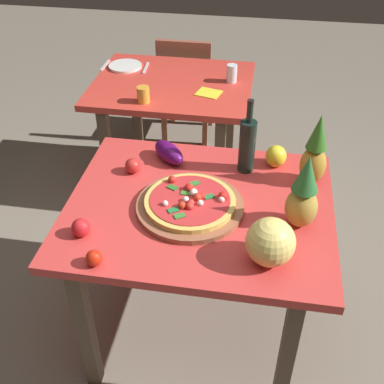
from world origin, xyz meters
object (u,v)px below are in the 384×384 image
Objects in this scene: background_table at (173,99)px; pizza_board at (190,206)px; drinking_glass_juice at (143,95)px; knife_utensil at (146,68)px; tomato_beside_pepper at (94,258)px; eggplant at (169,152)px; dinner_plate at (125,66)px; pineapple_right at (315,153)px; tomato_at_corner at (133,166)px; tomato_by_bottle at (81,228)px; pineapple_left at (303,196)px; drinking_glass_water at (232,73)px; fork_utensil at (105,65)px; napkin_folded at (209,93)px; wine_bottle at (247,145)px; display_table at (199,222)px; dining_chair at (186,83)px; pizza at (191,201)px; melon at (270,242)px.

background_table is 1.26m from pizza_board.
knife_utensil is (-0.10, 0.47, -0.04)m from drinking_glass_juice.
tomato_beside_pepper reaches higher than knife_utensil.
eggplant is 1.17m from dinner_plate.
tomato_at_corner is at bearing -175.87° from pineapple_right.
tomato_by_bottle is at bearing 124.85° from tomato_beside_pepper.
pineapple_right is 1.53m from knife_utensil.
drinking_glass_water is (-0.40, 1.31, -0.09)m from pineapple_left.
tomato_beside_pepper is at bearing -89.15° from background_table.
eggplant is 2.13× the size of drinking_glass_juice.
pineapple_right is 5.40× the size of tomato_beside_pepper.
tomato_by_bottle is (-0.39, -0.23, 0.03)m from pizza_board.
fork_utensil is at bearing 104.43° from tomato_by_bottle.
napkin_folded is (0.74, -0.30, -0.00)m from fork_utensil.
tomato_by_bottle reaches higher than fork_utensil.
pineapple_left is at bearing -3.26° from pizza_board.
napkin_folded is at bearing -21.47° from fork_utensil.
pineapple_right is at bearing -34.50° from drinking_glass_juice.
pineapple_left reaches higher than tomato_at_corner.
wine_bottle is 0.30m from pineapple_right.
tomato_by_bottle reaches higher than dinner_plate.
knife_utensil is at bearing 112.68° from display_table.
dining_chair reaches higher than fork_utensil.
fork_utensil reaches higher than napkin_folded.
display_table is 1.23m from background_table.
pineapple_left is 2.95× the size of drinking_glass_water.
fork_utensil is (-0.85, 1.36, 0.10)m from display_table.
pizza is at bearing -35.36° from tomato_at_corner.
pineapple_right reaches higher than knife_utensil.
dinner_plate is at bearing 117.52° from display_table.
dinner_plate is 0.14m from fork_utensil.
pineapple_left is 0.31m from pineapple_right.
pineapple_right reaches higher than drinking_glass_juice.
wine_bottle is at bearing -42.95° from drinking_glass_juice.
pizza is at bearing -151.12° from pineapple_right.
melon is 2.01m from fork_utensil.
tomato_by_bottle reaches higher than dining_chair.
dining_chair is at bearing 112.91° from pineapple_left.
pineapple_left is at bearing -72.94° from drinking_glass_water.
pizza is at bearing -86.21° from napkin_folded.
drinking_glass_water reaches higher than napkin_folded.
knife_utensil is (-0.58, 0.11, -0.05)m from drinking_glass_water.
drinking_glass_juice is at bearing 99.94° from tomato_at_corner.
knife_utensil is at bearing 132.97° from pineapple_right.
tomato_beside_pepper reaches higher than background_table.
eggplant is 1.11× the size of fork_utensil.
tomato_beside_pepper is 0.29× the size of dinner_plate.
melon is 0.92× the size of eggplant.
background_table is 5.52× the size of knife_utensil.
dining_chair is 11.26× the size of tomato_by_bottle.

